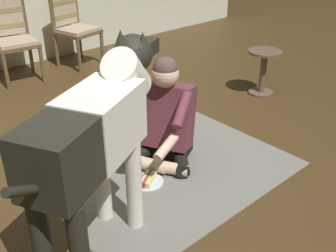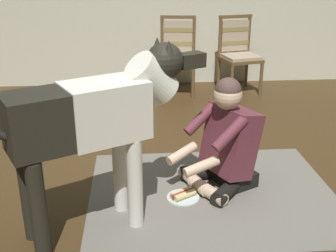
{
  "view_description": "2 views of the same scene",
  "coord_description": "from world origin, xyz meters",
  "px_view_note": "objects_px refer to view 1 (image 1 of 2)",
  "views": [
    {
      "loc": [
        -1.79,
        -2.0,
        1.82
      ],
      "look_at": [
        -0.24,
        -0.29,
        0.6
      ],
      "focal_mm": 43.63,
      "sensor_mm": 36.0,
      "label": 1
    },
    {
      "loc": [
        -0.54,
        -2.77,
        1.66
      ],
      "look_at": [
        -0.33,
        -0.17,
        0.64
      ],
      "focal_mm": 45.61,
      "sensor_mm": 36.0,
      "label": 2
    }
  ],
  "objects_px": {
    "dining_chair_right_of_pair": "(72,23)",
    "person_sitting_on_floor": "(165,119)",
    "hot_dog_on_plate": "(147,180)",
    "large_dog": "(97,132)",
    "round_side_table": "(263,69)",
    "dining_chair_left_of_pair": "(12,34)"
  },
  "relations": [
    {
      "from": "dining_chair_right_of_pair",
      "to": "person_sitting_on_floor",
      "type": "distance_m",
      "value": 2.67
    },
    {
      "from": "hot_dog_on_plate",
      "to": "large_dog",
      "type": "bearing_deg",
      "value": -153.08
    },
    {
      "from": "dining_chair_right_of_pair",
      "to": "hot_dog_on_plate",
      "type": "relative_size",
      "value": 4.03
    },
    {
      "from": "hot_dog_on_plate",
      "to": "round_side_table",
      "type": "relative_size",
      "value": 0.49
    },
    {
      "from": "hot_dog_on_plate",
      "to": "dining_chair_right_of_pair",
      "type": "bearing_deg",
      "value": 69.39
    },
    {
      "from": "large_dog",
      "to": "round_side_table",
      "type": "bearing_deg",
      "value": 16.12
    },
    {
      "from": "dining_chair_right_of_pair",
      "to": "round_side_table",
      "type": "relative_size",
      "value": 1.98
    },
    {
      "from": "large_dog",
      "to": "hot_dog_on_plate",
      "type": "xyz_separation_m",
      "value": [
        0.57,
        0.29,
        -0.74
      ]
    },
    {
      "from": "person_sitting_on_floor",
      "to": "large_dog",
      "type": "xyz_separation_m",
      "value": [
        -0.91,
        -0.46,
        0.41
      ]
    },
    {
      "from": "dining_chair_left_of_pair",
      "to": "hot_dog_on_plate",
      "type": "height_order",
      "value": "dining_chair_left_of_pair"
    },
    {
      "from": "dining_chair_right_of_pair",
      "to": "large_dog",
      "type": "xyz_separation_m",
      "value": [
        -1.6,
        -3.03,
        0.22
      ]
    },
    {
      "from": "dining_chair_right_of_pair",
      "to": "person_sitting_on_floor",
      "type": "bearing_deg",
      "value": -105.16
    },
    {
      "from": "dining_chair_left_of_pair",
      "to": "large_dog",
      "type": "bearing_deg",
      "value": -104.88
    },
    {
      "from": "dining_chair_left_of_pair",
      "to": "round_side_table",
      "type": "distance_m",
      "value": 2.91
    },
    {
      "from": "round_side_table",
      "to": "person_sitting_on_floor",
      "type": "bearing_deg",
      "value": -170.21
    },
    {
      "from": "person_sitting_on_floor",
      "to": "large_dog",
      "type": "bearing_deg",
      "value": -153.08
    },
    {
      "from": "dining_chair_right_of_pair",
      "to": "large_dog",
      "type": "bearing_deg",
      "value": -117.87
    },
    {
      "from": "round_side_table",
      "to": "dining_chair_right_of_pair",
      "type": "bearing_deg",
      "value": 113.8
    },
    {
      "from": "dining_chair_left_of_pair",
      "to": "round_side_table",
      "type": "height_order",
      "value": "dining_chair_left_of_pair"
    },
    {
      "from": "dining_chair_left_of_pair",
      "to": "round_side_table",
      "type": "xyz_separation_m",
      "value": [
        1.8,
        -2.28,
        -0.25
      ]
    },
    {
      "from": "dining_chair_left_of_pair",
      "to": "dining_chair_right_of_pair",
      "type": "bearing_deg",
      "value": -0.09
    },
    {
      "from": "dining_chair_left_of_pair",
      "to": "hot_dog_on_plate",
      "type": "distance_m",
      "value": 2.8
    }
  ]
}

